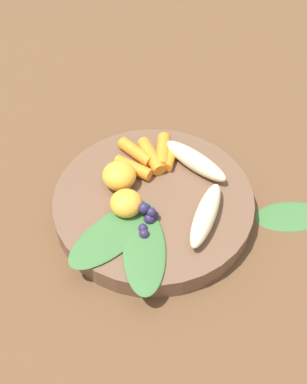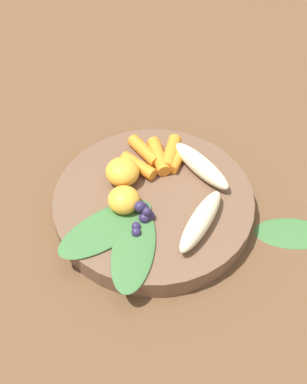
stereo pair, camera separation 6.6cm
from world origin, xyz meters
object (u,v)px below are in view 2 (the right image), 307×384
at_px(bowl, 153,204).
at_px(orange_segment_near, 124,200).
at_px(banana_peeled_right, 201,221).
at_px(kale_leaf_stray, 292,232).
at_px(banana_peeled_left, 201,166).

relative_size(bowl, orange_segment_near, 6.45).
bearing_deg(banana_peeled_right, bowl, 78.35).
height_order(bowl, kale_leaf_stray, bowl).
bearing_deg(banana_peeled_right, orange_segment_near, 100.61).
bearing_deg(orange_segment_near, bowl, -36.12).
distance_m(bowl, banana_peeled_right, 0.09).
distance_m(bowl, banana_peeled_left, 0.09).
bearing_deg(bowl, banana_peeled_left, -27.16).
bearing_deg(kale_leaf_stray, banana_peeled_right, -171.16).
bearing_deg(banana_peeled_right, kale_leaf_stray, -55.77).
bearing_deg(orange_segment_near, kale_leaf_stray, -66.91).
xyz_separation_m(banana_peeled_right, kale_leaf_stray, (0.07, -0.11, -0.04)).
bearing_deg(banana_peeled_left, bowl, 86.54).
xyz_separation_m(banana_peeled_left, banana_peeled_right, (-0.09, -0.04, 0.00)).
relative_size(banana_peeled_left, kale_leaf_stray, 1.07).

